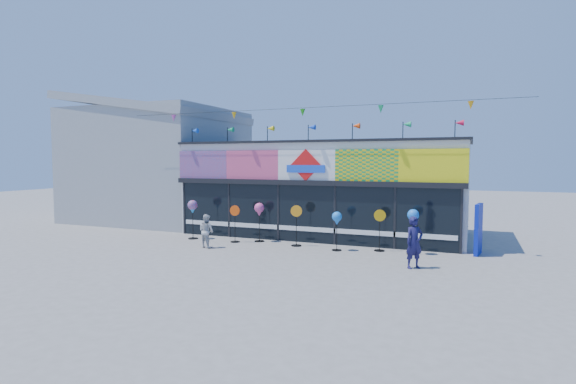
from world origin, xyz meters
The scene contains 13 objects.
ground centered at (0.00, 0.00, 0.00)m, with size 80.00×80.00×0.00m, color slate.
kite_shop centered at (0.00, 5.94, 2.05)m, with size 16.00×5.70×5.31m.
neighbour_building centered at (-10.00, 7.00, 3.20)m, with size 8.18×7.20×6.87m.
blue_sign centered at (6.35, 3.49, 0.90)m, with size 0.29×0.90×1.78m.
spinner_0 centered at (-4.67, 2.39, 1.30)m, with size 0.41×0.41×1.63m.
spinner_1 centered at (-2.66, 2.38, 0.79)m, with size 0.42×0.38×1.49m.
spinner_2 centered at (-1.81, 2.88, 1.26)m, with size 0.40×0.40×1.58m.
spinner_3 centered at (-0.08, 2.57, 0.83)m, with size 0.44×0.40×1.57m.
spinner_4 centered at (1.60, 2.31, 1.14)m, with size 0.36×0.36×1.43m.
spinner_5 centered at (3.06, 2.82, 0.80)m, with size 0.42×0.38×1.51m.
spinner_6 centered at (4.24, 2.67, 1.27)m, with size 0.40×0.40×1.59m.
adult_man centered at (4.53, 0.60, 0.79)m, with size 0.58×0.38×1.59m, color #191646.
child centered at (-3.11, 0.98, 0.63)m, with size 0.61×0.35×1.26m, color #BCBCBC.
Camera 1 is at (6.11, -13.33, 3.27)m, focal length 28.00 mm.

